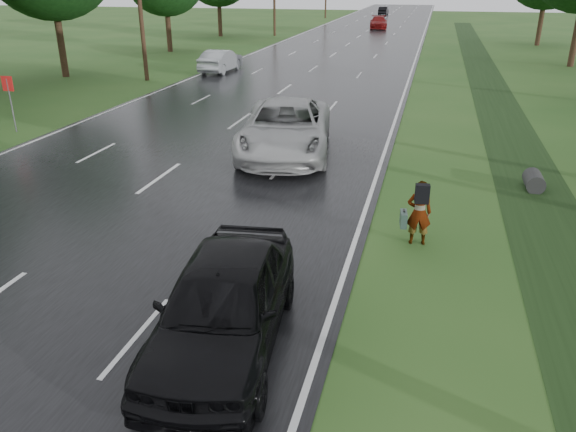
{
  "coord_description": "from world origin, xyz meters",
  "views": [
    {
      "loc": [
        8.2,
        -7.49,
        5.97
      ],
      "look_at": [
        5.51,
        3.12,
        1.3
      ],
      "focal_mm": 35.0,
      "sensor_mm": 36.0,
      "label": 1
    }
  ],
  "objects_px": {
    "pedestrian": "(418,212)",
    "silver_sedan": "(221,61)",
    "white_pickup": "(286,128)",
    "road_sign": "(9,92)",
    "dark_sedan": "(224,303)"
  },
  "relations": [
    {
      "from": "pedestrian",
      "to": "dark_sedan",
      "type": "relative_size",
      "value": 0.32
    },
    {
      "from": "white_pickup",
      "to": "silver_sedan",
      "type": "distance_m",
      "value": 19.7
    },
    {
      "from": "pedestrian",
      "to": "dark_sedan",
      "type": "bearing_deg",
      "value": 51.81
    },
    {
      "from": "road_sign",
      "to": "pedestrian",
      "type": "xyz_separation_m",
      "value": [
        16.68,
        -6.8,
        -0.81
      ]
    },
    {
      "from": "white_pickup",
      "to": "dark_sedan",
      "type": "xyz_separation_m",
      "value": [
        1.89,
        -11.51,
        -0.08
      ]
    },
    {
      "from": "pedestrian",
      "to": "white_pickup",
      "type": "bearing_deg",
      "value": -59.76
    },
    {
      "from": "white_pickup",
      "to": "silver_sedan",
      "type": "xyz_separation_m",
      "value": [
        -9.05,
        17.5,
        -0.2
      ]
    },
    {
      "from": "road_sign",
      "to": "white_pickup",
      "type": "relative_size",
      "value": 0.34
    },
    {
      "from": "pedestrian",
      "to": "white_pickup",
      "type": "xyz_separation_m",
      "value": [
        -4.93,
        6.45,
        0.14
      ]
    },
    {
      "from": "road_sign",
      "to": "dark_sedan",
      "type": "height_order",
      "value": "road_sign"
    },
    {
      "from": "white_pickup",
      "to": "dark_sedan",
      "type": "distance_m",
      "value": 11.66
    },
    {
      "from": "pedestrian",
      "to": "silver_sedan",
      "type": "distance_m",
      "value": 27.74
    },
    {
      "from": "pedestrian",
      "to": "silver_sedan",
      "type": "xyz_separation_m",
      "value": [
        -13.98,
        23.96,
        -0.06
      ]
    },
    {
      "from": "pedestrian",
      "to": "silver_sedan",
      "type": "height_order",
      "value": "pedestrian"
    },
    {
      "from": "road_sign",
      "to": "pedestrian",
      "type": "height_order",
      "value": "road_sign"
    }
  ]
}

